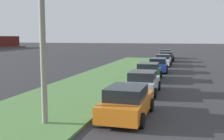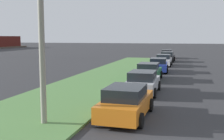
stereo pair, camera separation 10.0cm
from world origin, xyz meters
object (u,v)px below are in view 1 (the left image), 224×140
object	(u,v)px
parked_car_white	(163,60)
parked_car_red	(166,54)
streetlight	(49,18)
parked_car_silver	(143,82)
parked_car_black	(167,57)
parked_car_orange	(127,102)
parked_car_blue	(158,65)
parked_car_green	(149,72)

from	to	relation	value
parked_car_white	parked_car_red	size ratio (longest dim) A/B	0.99
streetlight	parked_car_silver	bearing A→B (deg)	-18.45
parked_car_silver	streetlight	bearing A→B (deg)	161.34
parked_car_red	streetlight	distance (m)	38.45
parked_car_white	parked_car_black	distance (m)	6.25
parked_car_orange	parked_car_silver	distance (m)	5.63
parked_car_orange	parked_car_blue	xyz separation A→B (m)	(17.04, 0.27, 0.00)
parked_car_blue	parked_car_red	size ratio (longest dim) A/B	1.01
parked_car_white	streetlight	bearing A→B (deg)	174.70
parked_car_orange	parked_car_silver	world-z (taller)	same
parked_car_orange	parked_car_black	distance (m)	29.61
parked_car_black	streetlight	bearing A→B (deg)	177.77
parked_car_orange	parked_car_black	bearing A→B (deg)	1.73
parked_car_black	parked_car_red	world-z (taller)	same
parked_car_orange	parked_car_black	world-z (taller)	same
parked_car_red	parked_car_orange	bearing A→B (deg)	179.80
parked_car_silver	parked_car_white	size ratio (longest dim) A/B	1.00
parked_car_silver	parked_car_blue	bearing A→B (deg)	0.53
parked_car_black	parked_car_orange	bearing A→B (deg)	-177.33
parked_car_blue	parked_car_black	xyz separation A→B (m)	(12.57, -0.07, 0.00)
parked_car_green	streetlight	distance (m)	14.10
parked_car_green	parked_car_black	size ratio (longest dim) A/B	0.99
parked_car_green	parked_car_blue	bearing A→B (deg)	-1.95
parked_car_black	parked_car_red	size ratio (longest dim) A/B	1.01
parked_car_green	parked_car_orange	bearing A→B (deg)	-177.04
parked_car_green	parked_car_blue	xyz separation A→B (m)	(5.71, -0.24, 0.00)
parked_car_orange	parked_car_red	distance (m)	36.13
parked_car_orange	parked_car_blue	size ratio (longest dim) A/B	0.99
parked_car_black	parked_car_blue	bearing A→B (deg)	-178.04
parked_car_green	parked_car_blue	world-z (taller)	same
parked_car_blue	parked_car_black	world-z (taller)	same
parked_car_green	parked_car_red	bearing A→B (deg)	0.97
parked_car_silver	parked_car_black	size ratio (longest dim) A/B	0.99
parked_car_white	streetlight	world-z (taller)	streetlight
parked_car_white	parked_car_red	bearing A→B (deg)	2.59
parked_car_silver	parked_car_green	world-z (taller)	same
parked_car_red	streetlight	bearing A→B (deg)	175.69
parked_car_white	parked_car_silver	bearing A→B (deg)	-179.41
parked_car_green	parked_car_blue	distance (m)	5.72
parked_car_silver	parked_car_green	bearing A→B (deg)	3.64
parked_car_silver	parked_car_white	distance (m)	17.73
parked_car_orange	parked_car_silver	size ratio (longest dim) A/B	1.01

